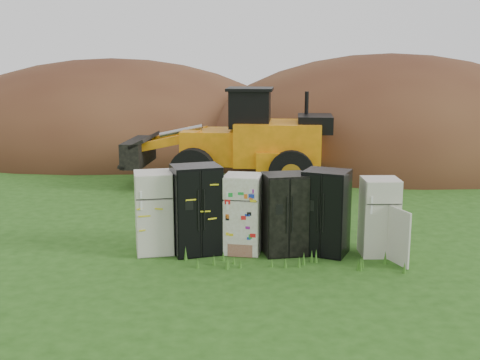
{
  "coord_description": "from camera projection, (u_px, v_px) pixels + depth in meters",
  "views": [
    {
      "loc": [
        -0.14,
        -12.34,
        4.14
      ],
      "look_at": [
        -0.6,
        2.0,
        1.18
      ],
      "focal_mm": 45.0,
      "sensor_mm": 36.0,
      "label": 1
    }
  ],
  "objects": [
    {
      "name": "dirt_mound_left",
      "position": [
        115.0,
        148.0,
        27.54
      ],
      "size": [
        17.06,
        12.79,
        8.1
      ],
      "primitive_type": "ellipsoid",
      "color": "#401F14",
      "rests_on": "ground"
    },
    {
      "name": "wheel_loader",
      "position": [
        225.0,
        138.0,
        19.15
      ],
      "size": [
        6.71,
        3.04,
        3.17
      ],
      "primitive_type": null,
      "rotation": [
        0.0,
        0.0,
        -0.06
      ],
      "color": "orange",
      "rests_on": "ground"
    },
    {
      "name": "fridge_open_door",
      "position": [
        379.0,
        217.0,
        12.65
      ],
      "size": [
        0.78,
        0.72,
        1.65
      ],
      "primitive_type": null,
      "rotation": [
        0.0,
        0.0,
        0.05
      ],
      "color": "beige",
      "rests_on": "ground"
    },
    {
      "name": "dirt_mound_back",
      "position": [
        261.0,
        141.0,
        29.81
      ],
      "size": [
        15.7,
        10.47,
        4.97
      ],
      "primitive_type": "ellipsoid",
      "color": "#401F14",
      "rests_on": "ground"
    },
    {
      "name": "fridge_leftmost",
      "position": [
        154.0,
        213.0,
        12.77
      ],
      "size": [
        0.92,
        0.9,
        1.76
      ],
      "primitive_type": null,
      "rotation": [
        0.0,
        0.0,
        0.23
      ],
      "color": "beige",
      "rests_on": "ground"
    },
    {
      "name": "fridge_sticker",
      "position": [
        243.0,
        214.0,
        12.79
      ],
      "size": [
        0.85,
        0.8,
        1.7
      ],
      "primitive_type": null,
      "rotation": [
        0.0,
        0.0,
        -0.15
      ],
      "color": "white",
      "rests_on": "ground"
    },
    {
      "name": "fridge_black_right",
      "position": [
        326.0,
        212.0,
        12.7
      ],
      "size": [
        1.12,
        1.03,
        1.81
      ],
      "primitive_type": null,
      "rotation": [
        0.0,
        0.0,
        -0.38
      ],
      "color": "black",
      "rests_on": "ground"
    },
    {
      "name": "ground",
      "position": [
        265.0,
        253.0,
        12.91
      ],
      "size": [
        120.0,
        120.0,
        0.0
      ],
      "primitive_type": "plane",
      "color": "#224B14",
      "rests_on": "ground"
    },
    {
      "name": "fridge_dark_mid",
      "position": [
        285.0,
        214.0,
        12.72
      ],
      "size": [
        1.02,
        0.89,
        1.73
      ],
      "primitive_type": null,
      "rotation": [
        0.0,
        0.0,
        0.22
      ],
      "color": "black",
      "rests_on": "ground"
    },
    {
      "name": "fridge_black_side",
      "position": [
        197.0,
        210.0,
        12.74
      ],
      "size": [
        1.19,
        1.06,
        1.9
      ],
      "primitive_type": null,
      "rotation": [
        0.0,
        0.0,
        0.33
      ],
      "color": "black",
      "rests_on": "ground"
    },
    {
      "name": "dirt_mound_right",
      "position": [
        386.0,
        159.0,
        24.69
      ],
      "size": [
        16.01,
        11.74,
        8.51
      ],
      "primitive_type": "ellipsoid",
      "color": "#401F14",
      "rests_on": "ground"
    }
  ]
}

